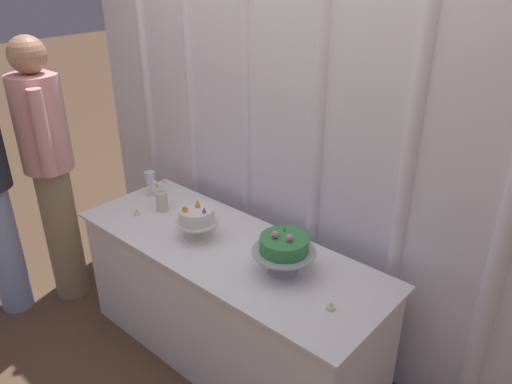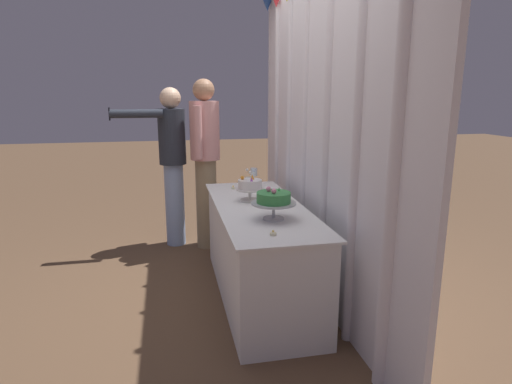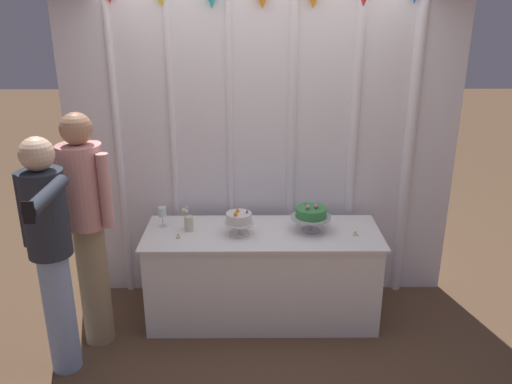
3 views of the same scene
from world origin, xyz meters
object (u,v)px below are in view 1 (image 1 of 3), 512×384
Objects in this scene: guest_man_pink_jacket at (49,163)px; flower_vase at (162,199)px; cake_table at (228,302)px; cake_display_nearright at (284,247)px; wine_glass at (150,178)px; tealight_near_left at (330,307)px; cake_display_nearleft at (197,218)px; tealight_far_left at (137,213)px.

flower_vase is at bearing 26.70° from guest_man_pink_jacket.
cake_table is 0.64m from cake_display_nearright.
cake_table is at bearing 13.70° from guest_man_pink_jacket.
cake_display_nearright is at bearing -0.88° from flower_vase.
wine_glass is at bearing 171.76° from cake_table.
cake_display_nearleft is at bearing 178.30° from tealight_near_left.
cake_display_nearleft is 1.10m from guest_man_pink_jacket.
guest_man_pink_jacket is at bearing -166.30° from cake_table.
guest_man_pink_jacket reaches higher than wine_glass.
cake_display_nearright is 1.66m from guest_man_pink_jacket.
guest_man_pink_jacket is at bearing -173.12° from tealight_near_left.
cake_display_nearright is 1.61× the size of flower_vase.
cake_table is 0.81m from tealight_near_left.
guest_man_pink_jacket reaches higher than cake_display_nearright.
wine_glass is 3.92× the size of tealight_near_left.
cake_table is at bearing -8.24° from wine_glass.
cake_display_nearleft reaches higher than flower_vase.
tealight_far_left is at bearing -178.22° from tealight_near_left.
flower_vase is (-0.40, 0.07, -0.05)m from cake_display_nearleft.
tealight_near_left is at bearing -5.48° from cake_table.
cake_table is at bearing 9.76° from tealight_far_left.
tealight_far_left is at bearing -172.80° from cake_display_nearright.
wine_glass is 0.63m from guest_man_pink_jacket.
wine_glass is at bearing 42.46° from guest_man_pink_jacket.
tealight_near_left is at bearing -1.70° from cake_display_nearleft.
flower_vase is 0.77m from guest_man_pink_jacket.
flower_vase is at bearing 179.12° from cake_display_nearright.
cake_display_nearleft is 6.43× the size of tealight_far_left.
cake_display_nearright is at bearing 6.13° from cake_display_nearleft.
guest_man_pink_jacket is at bearing -162.29° from tealight_far_left.
cake_display_nearleft is 0.48m from tealight_far_left.
flower_vase is 4.69× the size of tealight_near_left.
guest_man_pink_jacket is at bearing -137.54° from wine_glass.
flower_vase is at bearing 169.38° from cake_display_nearleft.
cake_table is at bearing 174.52° from tealight_near_left.
tealight_near_left is at bearing -6.94° from wine_glass.
cake_table is 1.05× the size of guest_man_pink_jacket.
cake_display_nearright reaches higher than cake_display_nearleft.
guest_man_pink_jacket reaches higher than cake_table.
cake_table is 0.94m from wine_glass.
cake_table is 9.42× the size of flower_vase.
tealight_near_left is at bearing -4.48° from flower_vase.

